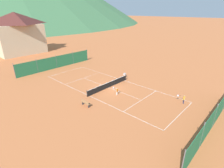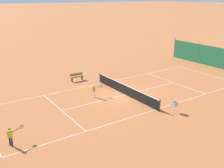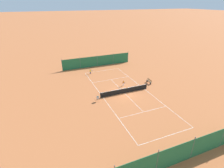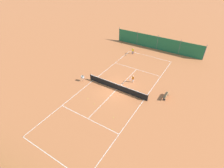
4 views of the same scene
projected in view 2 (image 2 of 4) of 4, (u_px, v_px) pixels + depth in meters
ground_plane at (125, 95)px, 24.50m from camera, size 600.00×600.00×0.00m
court_line_markings at (125, 95)px, 24.50m from camera, size 8.25×23.85×0.01m
tennis_net at (125, 90)px, 24.34m from camera, size 9.18×0.08×1.06m
player_near_service at (94, 90)px, 23.71m from camera, size 0.40×1.00×1.17m
player_far_baseline at (11, 135)px, 16.01m from camera, size 0.46×1.05×1.23m
tennis_ball_near_corner at (171, 93)px, 24.74m from camera, size 0.07×0.07×0.07m
tennis_ball_alley_left at (147, 79)px, 28.88m from camera, size 0.07×0.07×0.07m
tennis_ball_service_box at (142, 105)px, 22.13m from camera, size 0.07×0.07×0.07m
tennis_ball_by_net_right at (163, 89)px, 25.98m from camera, size 0.07×0.07×0.07m
tennis_ball_alley_right at (153, 75)px, 30.26m from camera, size 0.07×0.07×0.07m
ball_hopper at (175, 105)px, 20.60m from camera, size 0.36×0.36×0.89m
courtside_bench at (77, 77)px, 28.36m from camera, size 0.36×1.50×0.84m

